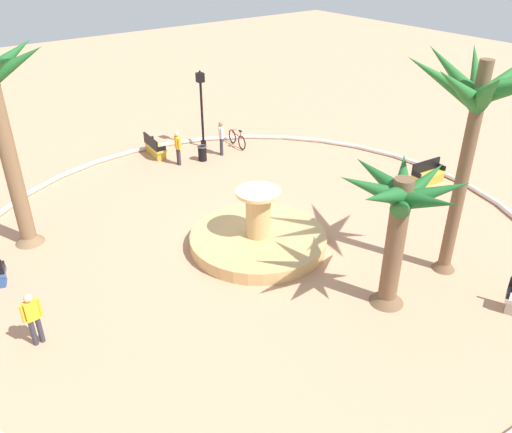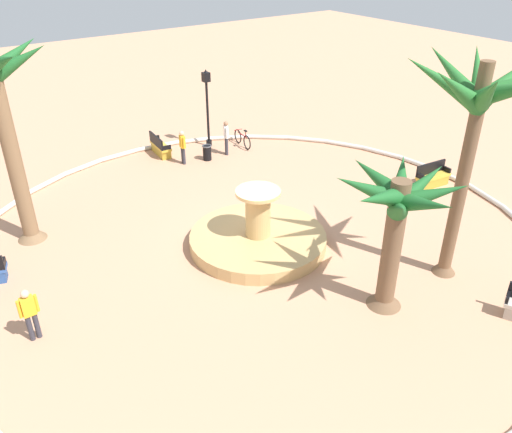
{
  "view_description": "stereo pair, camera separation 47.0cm",
  "coord_description": "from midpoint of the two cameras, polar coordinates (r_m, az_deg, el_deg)",
  "views": [
    {
      "loc": [
        9.51,
        12.65,
        9.84
      ],
      "look_at": [
        0.05,
        0.12,
        1.0
      ],
      "focal_mm": 36.71,
      "sensor_mm": 36.0,
      "label": 1
    },
    {
      "loc": [
        9.13,
        12.92,
        9.84
      ],
      "look_at": [
        0.05,
        0.12,
        1.0
      ],
      "focal_mm": 36.71,
      "sensor_mm": 36.0,
      "label": 2
    }
  ],
  "objects": [
    {
      "name": "palm_tree_near_fountain",
      "position": [
        18.32,
        -25.48,
        11.1
      ],
      "size": [
        3.67,
        3.66,
        6.9
      ],
      "color": "brown",
      "rests_on": "ground"
    },
    {
      "name": "person_cyclist_photo",
      "position": [
        25.32,
        -2.73,
        8.74
      ],
      "size": [
        0.33,
        0.49,
        1.66
      ],
      "color": "#33333D",
      "rests_on": "ground"
    },
    {
      "name": "bicycle_red_frame",
      "position": [
        26.48,
        -0.97,
        8.45
      ],
      "size": [
        0.44,
        1.72,
        0.94
      ],
      "color": "black",
      "rests_on": "ground"
    },
    {
      "name": "palm_tree_mid_plaza",
      "position": [
        15.78,
        23.97,
        11.01
      ],
      "size": [
        4.43,
        4.54,
        6.96
      ],
      "color": "brown",
      "rests_on": "ground"
    },
    {
      "name": "fountain",
      "position": [
        18.13,
        0.95,
        -2.35
      ],
      "size": [
        4.73,
        4.73,
        2.14
      ],
      "color": "tan",
      "rests_on": "ground"
    },
    {
      "name": "bench_west",
      "position": [
        23.61,
        19.2,
        3.95
      ],
      "size": [
        1.64,
        0.65,
        1.0
      ],
      "color": "gold",
      "rests_on": "ground"
    },
    {
      "name": "trash_bin",
      "position": [
        24.94,
        -4.81,
        6.99
      ],
      "size": [
        0.46,
        0.46,
        0.73
      ],
      "color": "black",
      "rests_on": "ground"
    },
    {
      "name": "palm_tree_by_curb",
      "position": [
        14.48,
        16.03,
        0.44
      ],
      "size": [
        3.56,
        3.57,
        4.3
      ],
      "color": "brown",
      "rests_on": "ground"
    },
    {
      "name": "plaza_curb",
      "position": [
        18.58,
        0.64,
        -2.24
      ],
      "size": [
        20.18,
        20.18,
        0.2
      ],
      "primitive_type": "torus",
      "color": "silver",
      "rests_on": "ground"
    },
    {
      "name": "lamppost",
      "position": [
        25.98,
        -4.82,
        12.3
      ],
      "size": [
        0.32,
        0.32,
        3.84
      ],
      "color": "black",
      "rests_on": "ground"
    },
    {
      "name": "bench_east",
      "position": [
        25.83,
        -9.86,
        7.37
      ],
      "size": [
        0.64,
        1.64,
        1.0
      ],
      "color": "gold",
      "rests_on": "ground"
    },
    {
      "name": "person_cyclist_helmet",
      "position": [
        24.46,
        -7.46,
        7.67
      ],
      "size": [
        0.25,
        0.52,
        1.6
      ],
      "color": "#33333D",
      "rests_on": "ground"
    },
    {
      "name": "person_pedestrian_stroll",
      "position": [
        15.11,
        -22.62,
        -9.6
      ],
      "size": [
        0.53,
        0.22,
        1.61
      ],
      "color": "#33333D",
      "rests_on": "ground"
    },
    {
      "name": "ground_plane",
      "position": [
        18.63,
        0.64,
        -2.5
      ],
      "size": [
        80.0,
        80.0,
        0.0
      ],
      "primitive_type": "plane",
      "color": "tan"
    }
  ]
}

